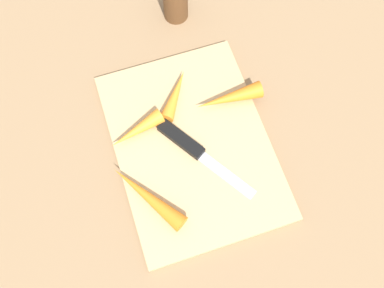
# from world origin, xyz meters

# --- Properties ---
(ground_plane) EXTENTS (1.40, 1.40, 0.00)m
(ground_plane) POSITION_xyz_m (0.00, 0.00, 0.00)
(ground_plane) COLOR #8C6D4C
(cutting_board) EXTENTS (0.36, 0.26, 0.01)m
(cutting_board) POSITION_xyz_m (0.00, 0.00, 0.01)
(cutting_board) COLOR tan
(cutting_board) RESTS_ON ground_plane
(knife) EXTENTS (0.18, 0.12, 0.01)m
(knife) POSITION_xyz_m (-0.00, -0.01, 0.02)
(knife) COLOR #B7B7BC
(knife) RESTS_ON cutting_board
(carrot_shortest) EXTENTS (0.06, 0.10, 0.03)m
(carrot_shortest) POSITION_xyz_m (-0.05, -0.08, 0.03)
(carrot_shortest) COLOR orange
(carrot_shortest) RESTS_ON cutting_board
(carrot_short) EXTENTS (0.10, 0.08, 0.02)m
(carrot_short) POSITION_xyz_m (-0.09, -0.00, 0.02)
(carrot_short) COLOR orange
(carrot_short) RESTS_ON cutting_board
(carrot_long) EXTENTS (0.03, 0.12, 0.03)m
(carrot_long) POSITION_xyz_m (-0.06, 0.09, 0.03)
(carrot_long) COLOR orange
(carrot_long) RESTS_ON cutting_board
(carrot_longest) EXTENTS (0.14, 0.10, 0.03)m
(carrot_longest) POSITION_xyz_m (0.07, -0.10, 0.03)
(carrot_longest) COLOR orange
(carrot_longest) RESTS_ON cutting_board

